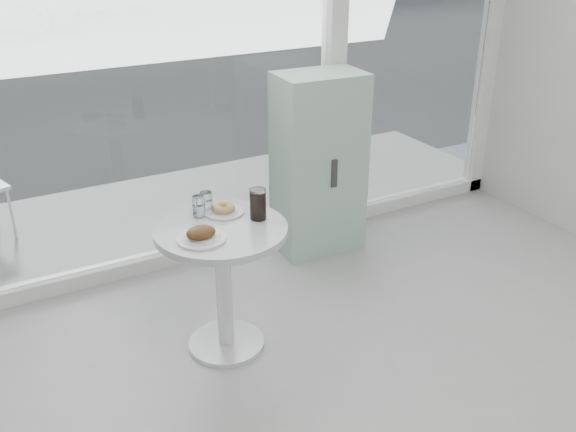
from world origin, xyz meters
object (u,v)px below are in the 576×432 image
plate_donut (224,210)px  water_tumbler_b (206,203)px  main_table (223,263)px  mint_cabinet (318,164)px  plate_fritter (202,235)px  cola_glass (258,204)px  water_tumbler_a (199,207)px

plate_donut → water_tumbler_b: 0.11m
plate_donut → main_table: bearing=-118.9°
main_table → plate_donut: bearing=61.1°
mint_cabinet → plate_fritter: size_ratio=5.12×
mint_cabinet → plate_fritter: 1.56m
cola_glass → water_tumbler_a: bearing=144.9°
main_table → plate_fritter: plate_fritter is taller
main_table → mint_cabinet: 1.39m
cola_glass → mint_cabinet: bearing=42.7°
main_table → plate_donut: size_ratio=3.42×
main_table → cola_glass: cola_glass is taller
water_tumbler_a → water_tumbler_b: 0.08m
plate_fritter → water_tumbler_a: size_ratio=2.23×
plate_fritter → water_tumbler_b: 0.36m
plate_fritter → water_tumbler_b: water_tumbler_b is taller
water_tumbler_a → cola_glass: cola_glass is taller
mint_cabinet → water_tumbler_b: size_ratio=11.80×
main_table → mint_cabinet: size_ratio=0.59×
mint_cabinet → cola_glass: mint_cabinet is taller
plate_fritter → water_tumbler_a: bearing=70.9°
main_table → plate_donut: plate_donut is taller
main_table → cola_glass: bearing=0.1°
water_tumbler_b → cola_glass: cola_glass is taller
water_tumbler_a → plate_donut: bearing=-13.7°
mint_cabinet → plate_donut: mint_cabinet is taller
main_table → mint_cabinet: mint_cabinet is taller
water_tumbler_a → water_tumbler_b: size_ratio=1.03×
plate_donut → water_tumbler_b: water_tumbler_b is taller
main_table → mint_cabinet: (1.12, 0.82, 0.11)m
water_tumbler_b → plate_donut: bearing=-47.0°
mint_cabinet → water_tumbler_a: (-1.16, -0.63, 0.16)m
main_table → water_tumbler_a: size_ratio=6.69×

